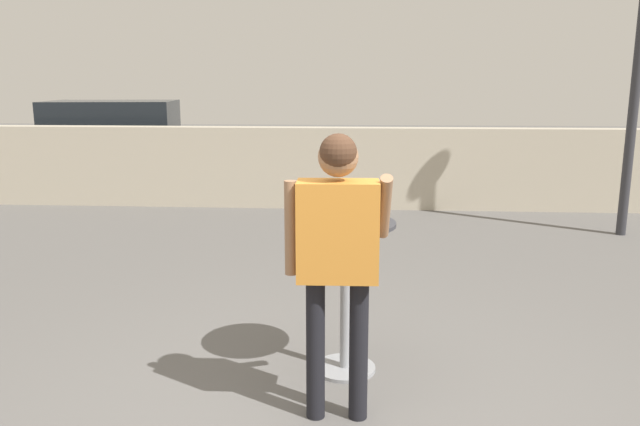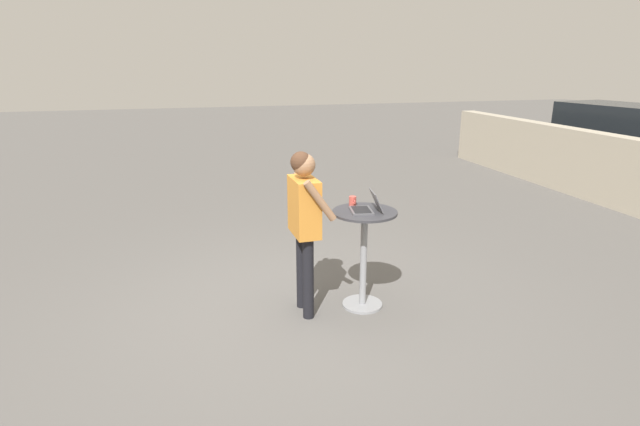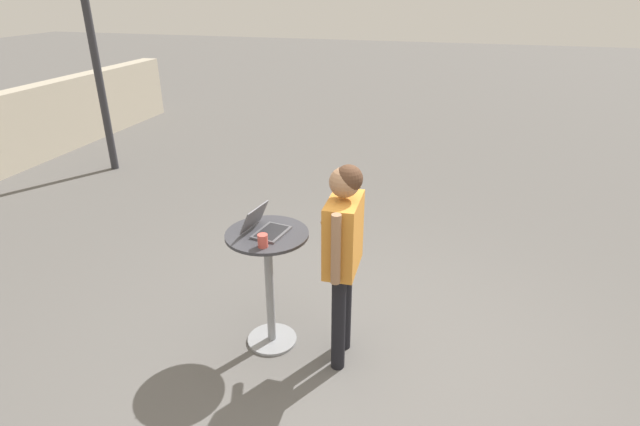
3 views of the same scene
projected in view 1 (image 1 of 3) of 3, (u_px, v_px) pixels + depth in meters
The scene contains 6 objects.
pavement_kerb at pixel (350, 168), 9.69m from camera, with size 14.57×0.35×1.25m.
cafe_table at pixel (346, 275), 4.16m from camera, with size 0.66×0.66×1.05m.
laptop at pixel (347, 214), 4.09m from camera, with size 0.34×0.35×0.21m.
coffee_mug at pixel (312, 215), 4.04m from camera, with size 0.11×0.08×0.10m.
standing_person at pixel (337, 241), 3.48m from camera, with size 0.60×0.38×1.68m.
parked_car_near_street at pixel (122, 141), 12.23m from camera, with size 4.54×2.26×1.57m.
Camera 1 is at (0.19, -3.25, 1.95)m, focal length 35.00 mm.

